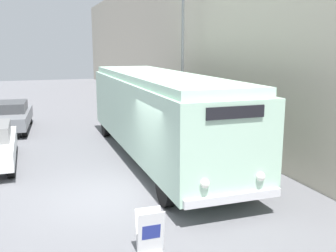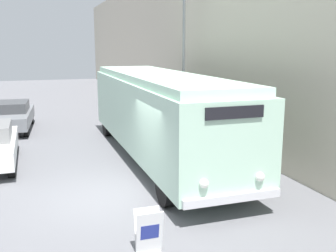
# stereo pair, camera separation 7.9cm
# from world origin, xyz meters

# --- Properties ---
(ground_plane) EXTENTS (80.00, 80.00, 0.00)m
(ground_plane) POSITION_xyz_m (0.00, 0.00, 0.00)
(ground_plane) COLOR slate
(building_wall_right) EXTENTS (0.30, 60.00, 8.60)m
(building_wall_right) POSITION_xyz_m (5.82, 10.00, 4.30)
(building_wall_right) COLOR beige
(building_wall_right) RESTS_ON ground_plane
(vintage_bus) EXTENTS (2.62, 11.45, 3.10)m
(vintage_bus) POSITION_xyz_m (2.43, 3.21, 1.76)
(vintage_bus) COLOR black
(vintage_bus) RESTS_ON ground_plane
(sign_board) EXTENTS (0.54, 0.34, 0.89)m
(sign_board) POSITION_xyz_m (0.23, -3.14, 0.43)
(sign_board) COLOR gray
(sign_board) RESTS_ON ground_plane
(streetlamp) EXTENTS (0.36, 0.36, 7.04)m
(streetlamp) POSITION_xyz_m (4.77, 6.80, 4.50)
(streetlamp) COLOR #595E60
(streetlamp) RESTS_ON ground_plane
(parked_car_mid) EXTENTS (2.13, 4.65, 1.40)m
(parked_car_mid) POSITION_xyz_m (-2.91, 10.10, 0.74)
(parked_car_mid) COLOR black
(parked_car_mid) RESTS_ON ground_plane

